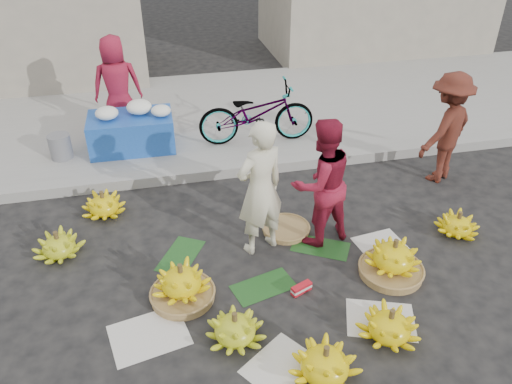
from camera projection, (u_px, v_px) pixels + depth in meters
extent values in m
plane|color=black|center=(268.00, 273.00, 5.41)|extent=(80.00, 80.00, 0.00)
cube|color=gray|center=(232.00, 169.00, 7.19)|extent=(40.00, 0.25, 0.15)
cube|color=gray|center=(211.00, 114.00, 8.93)|extent=(40.00, 4.00, 0.12)
cylinder|color=olive|center=(183.00, 295.00, 5.06)|extent=(0.64, 0.64, 0.09)
cylinder|color=#48371D|center=(180.00, 270.00, 4.88)|extent=(0.05, 0.05, 0.12)
cylinder|color=#48371D|center=(235.00, 318.00, 4.48)|extent=(0.05, 0.05, 0.12)
cylinder|color=#48371D|center=(326.00, 352.00, 4.13)|extent=(0.05, 0.05, 0.12)
cylinder|color=#48371D|center=(392.00, 315.00, 4.50)|extent=(0.05, 0.05, 0.12)
cylinder|color=olive|center=(391.00, 271.00, 5.37)|extent=(0.68, 0.68, 0.09)
cylinder|color=#48371D|center=(396.00, 245.00, 5.18)|extent=(0.05, 0.05, 0.12)
cylinder|color=#48371D|center=(460.00, 216.00, 5.87)|extent=(0.05, 0.05, 0.12)
cylinder|color=#48371D|center=(56.00, 236.00, 5.53)|extent=(0.05, 0.05, 0.12)
cylinder|color=#48371D|center=(102.00, 196.00, 6.22)|extent=(0.05, 0.05, 0.12)
cylinder|color=olive|center=(286.00, 229.00, 6.03)|extent=(0.57, 0.57, 0.06)
cube|color=red|center=(301.00, 288.00, 5.13)|extent=(0.24, 0.16, 0.09)
imported|color=beige|center=(260.00, 189.00, 5.36)|extent=(0.68, 0.56, 1.59)
imported|color=maroon|center=(321.00, 183.00, 5.53)|extent=(0.86, 0.74, 1.53)
imported|color=maroon|center=(446.00, 128.00, 6.72)|extent=(1.15, 0.99, 1.55)
cube|color=#1947A4|center=(132.00, 132.00, 7.54)|extent=(1.25, 0.79, 0.52)
ellipsoid|color=white|center=(107.00, 114.00, 7.25)|extent=(0.33, 0.33, 0.18)
ellipsoid|color=white|center=(139.00, 107.00, 7.42)|extent=(0.37, 0.37, 0.21)
ellipsoid|color=white|center=(161.00, 111.00, 7.36)|extent=(0.29, 0.29, 0.16)
cylinder|color=slate|center=(60.00, 147.00, 7.30)|extent=(0.32, 0.32, 0.36)
imported|color=maroon|center=(117.00, 85.00, 7.81)|extent=(0.78, 0.53, 1.54)
imported|color=gray|center=(257.00, 113.00, 7.61)|extent=(0.70, 1.81, 0.94)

